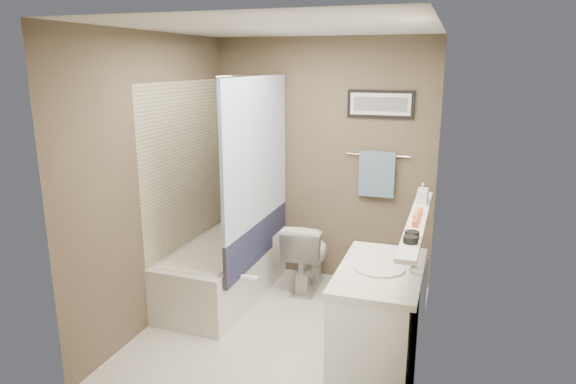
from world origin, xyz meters
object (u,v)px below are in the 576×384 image
(hair_brush_back, at_px, (418,214))
(glass_jar, at_px, (423,194))
(toilet, at_px, (307,255))
(candle_bowl_near, at_px, (411,240))
(bathtub, at_px, (223,271))
(hair_brush_front, at_px, (416,220))
(candle_bowl_far, at_px, (412,234))
(soap_bottle, at_px, (422,194))
(vanity, at_px, (379,329))

(hair_brush_back, height_order, glass_jar, glass_jar)
(toilet, distance_m, candle_bowl_near, 2.05)
(bathtub, xyz_separation_m, hair_brush_front, (1.79, -0.71, 0.89))
(toilet, bearing_deg, candle_bowl_far, 125.26)
(hair_brush_back, bearing_deg, glass_jar, 90.00)
(glass_jar, xyz_separation_m, soap_bottle, (0.00, -0.10, 0.03))
(bathtub, height_order, toilet, toilet)
(candle_bowl_far, distance_m, hair_brush_front, 0.31)
(hair_brush_back, bearing_deg, hair_brush_front, -90.00)
(bathtub, xyz_separation_m, candle_bowl_near, (1.79, -1.12, 0.89))
(bathtub, bearing_deg, candle_bowl_far, -27.50)
(bathtub, xyz_separation_m, hair_brush_back, (1.79, -0.56, 0.89))
(candle_bowl_far, distance_m, soap_bottle, 0.82)
(hair_brush_front, bearing_deg, candle_bowl_near, -90.00)
(bathtub, bearing_deg, hair_brush_back, -15.24)
(bathtub, distance_m, soap_bottle, 2.03)
(vanity, bearing_deg, candle_bowl_far, -28.23)
(hair_brush_back, height_order, soap_bottle, soap_bottle)
(hair_brush_front, bearing_deg, bathtub, 158.43)
(glass_jar, distance_m, soap_bottle, 0.11)
(soap_bottle, bearing_deg, vanity, -104.82)
(toilet, distance_m, vanity, 1.61)
(vanity, distance_m, soap_bottle, 1.07)
(bathtub, xyz_separation_m, toilet, (0.70, 0.43, 0.09))
(glass_jar, bearing_deg, candle_bowl_far, -90.00)
(bathtub, bearing_deg, vanity, -27.27)
(bathtub, relative_size, candle_bowl_far, 16.67)
(hair_brush_front, xyz_separation_m, glass_jar, (0.00, 0.60, 0.03))
(hair_brush_front, relative_size, soap_bottle, 1.38)
(bathtub, height_order, vanity, vanity)
(vanity, distance_m, candle_bowl_far, 0.77)
(toilet, xyz_separation_m, hair_brush_front, (1.08, -1.14, 0.80))
(bathtub, xyz_separation_m, glass_jar, (1.79, -0.10, 0.92))
(bathtub, distance_m, glass_jar, 2.01)
(bathtub, distance_m, hair_brush_back, 2.07)
(candle_bowl_near, xyz_separation_m, candle_bowl_far, (0.00, 0.10, 0.00))
(hair_brush_front, bearing_deg, vanity, -132.93)
(vanity, height_order, candle_bowl_near, candle_bowl_near)
(vanity, distance_m, candle_bowl_near, 0.79)
(toilet, relative_size, candle_bowl_far, 7.57)
(toilet, distance_m, candle_bowl_far, 1.98)
(vanity, bearing_deg, hair_brush_front, 50.47)
(glass_jar, height_order, soap_bottle, soap_bottle)
(soap_bottle, bearing_deg, hair_brush_front, -90.00)
(toilet, relative_size, hair_brush_front, 3.10)
(bathtub, relative_size, candle_bowl_near, 16.67)
(candle_bowl_far, xyz_separation_m, glass_jar, (0.00, 0.91, 0.03))
(bathtub, relative_size, hair_brush_back, 6.82)
(toilet, relative_size, vanity, 0.76)
(soap_bottle, bearing_deg, candle_bowl_far, -90.00)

